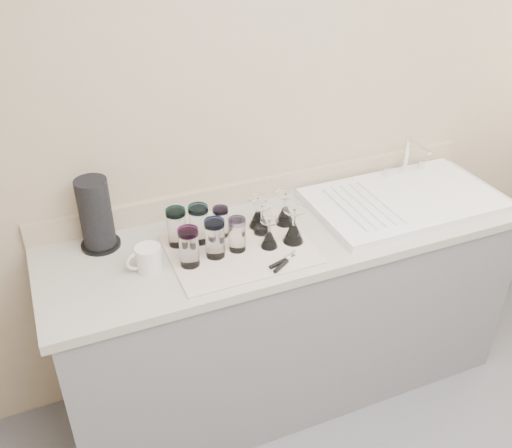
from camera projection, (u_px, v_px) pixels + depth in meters
name	position (u px, v px, depth m)	size (l,w,h in m)	color
counter_unit	(288.00, 311.00, 2.61)	(2.06, 0.62, 0.90)	slate
sink_unit	(403.00, 199.00, 2.54)	(0.82, 0.50, 0.22)	white
dish_towel	(240.00, 249.00, 2.24)	(0.55, 0.42, 0.01)	silver
tumbler_teal	(177.00, 227.00, 2.22)	(0.08, 0.08, 0.16)	white
tumbler_cyan	(199.00, 224.00, 2.24)	(0.08, 0.08, 0.16)	white
tumbler_purple	(221.00, 222.00, 2.28)	(0.06, 0.06, 0.13)	white
tumbler_magenta	(189.00, 247.00, 2.10)	(0.08, 0.08, 0.15)	white
tumbler_blue	(215.00, 238.00, 2.15)	(0.08, 0.08, 0.16)	white
tumbler_lavender	(237.00, 234.00, 2.19)	(0.07, 0.07, 0.14)	white
goblet_back_left	(258.00, 217.00, 2.35)	(0.08, 0.08, 0.14)	white
goblet_back_right	(285.00, 213.00, 2.37)	(0.08, 0.08, 0.14)	white
goblet_front_left	(269.00, 238.00, 2.22)	(0.07, 0.07, 0.12)	white
goblet_front_right	(293.00, 231.00, 2.25)	(0.08, 0.08, 0.15)	white
goblet_extra	(262.00, 223.00, 2.31)	(0.07, 0.07, 0.13)	white
can_opener	(284.00, 262.00, 2.14)	(0.13, 0.09, 0.02)	silver
white_mug	(148.00, 259.00, 2.11)	(0.14, 0.10, 0.10)	silver
paper_towel_roll	(96.00, 215.00, 2.19)	(0.16, 0.16, 0.29)	black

